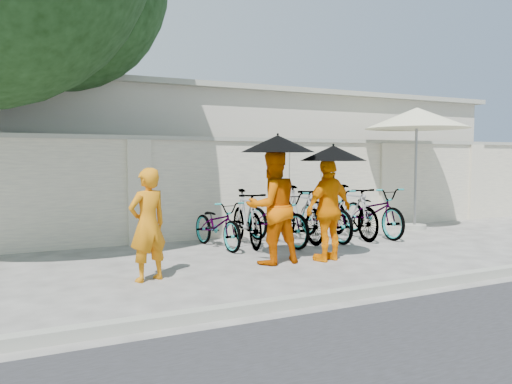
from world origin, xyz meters
name	(u,v)px	position (x,y,z in m)	size (l,w,h in m)	color
ground	(256,272)	(0.00, 0.00, 0.00)	(80.00, 80.00, 0.00)	#ADA9A1
kerb	(320,298)	(0.00, -1.70, 0.06)	(40.00, 0.16, 0.12)	#9A9B8D
compound_wall	(233,189)	(1.00, 3.20, 1.00)	(20.00, 0.30, 2.00)	#EFE6C2
building_behind	(213,160)	(2.00, 7.00, 1.60)	(14.00, 6.00, 3.20)	#BCB7A1
monk_left	(148,225)	(-1.53, 0.18, 0.76)	(0.56, 0.37, 1.53)	orange
monk_center	(272,207)	(0.49, 0.43, 0.90)	(0.87, 0.68, 1.79)	#D45700
parasol_center	(278,144)	(0.54, 0.35, 1.87)	(1.15, 1.15, 0.99)	black
monk_right	(329,210)	(1.41, 0.23, 0.83)	(0.97, 0.40, 1.65)	#FF8801
parasol_right	(333,153)	(1.43, 0.15, 1.73)	(1.06, 1.06, 0.92)	black
patio_umbrella	(417,119)	(5.21, 2.33, 2.53)	(2.73, 2.73, 2.80)	#9A9B8D
bike_0	(217,224)	(0.20, 2.05, 0.44)	(0.58, 1.67, 0.88)	gray
bike_1	(247,218)	(0.78, 2.03, 0.53)	(0.50, 1.76, 1.06)	gray
bike_2	(277,218)	(1.36, 1.91, 0.51)	(0.68, 1.96, 1.03)	gray
bike_3	(300,214)	(1.94, 2.01, 0.55)	(0.52, 1.83, 1.10)	gray
bike_4	(325,214)	(2.52, 1.99, 0.52)	(0.69, 1.97, 1.04)	gray
bike_5	(352,212)	(3.10, 1.89, 0.55)	(0.52, 1.83, 1.10)	gray
bike_6	(373,212)	(3.68, 1.93, 0.52)	(0.69, 1.98, 1.04)	gray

